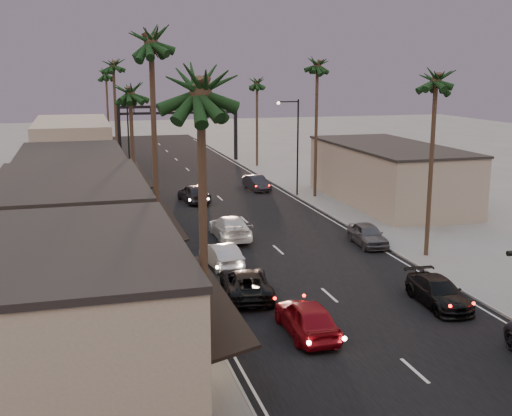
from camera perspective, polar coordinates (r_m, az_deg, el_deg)
ground at (r=53.69m, az=-1.85°, el=-0.34°), size 200.00×200.00×0.00m
road at (r=58.45m, az=-3.02°, el=0.69°), size 14.00×120.00×0.02m
sidewalk_left at (r=64.05m, az=-12.73°, el=1.48°), size 5.00×92.00×0.12m
sidewalk_right at (r=67.61m, az=3.57°, el=2.32°), size 5.00×92.00×0.12m
storefront_near at (r=24.62m, az=-16.18°, el=-9.61°), size 8.00×12.00×5.50m
storefront_mid at (r=37.99m, az=-16.07°, el=-1.87°), size 8.00×14.00×5.50m
storefront_far at (r=53.71m, az=-16.00°, el=1.91°), size 8.00×16.00×5.00m
storefront_dist at (r=76.42m, az=-15.99°, el=5.25°), size 8.00×20.00×6.00m
building_right at (r=58.06m, az=11.69°, el=2.88°), size 8.00×18.00×5.00m
arch at (r=82.08m, az=-6.90°, el=7.86°), size 15.20×0.40×7.27m
streetlight_right at (r=59.49m, az=3.48°, el=6.08°), size 2.13×0.30×9.00m
streetlight_left at (r=69.42m, az=-11.06°, el=6.77°), size 2.13×0.30×9.00m
palm_la at (r=20.26m, az=-4.97°, el=11.44°), size 3.20×3.20×13.20m
palm_lb at (r=33.17m, az=-9.34°, el=14.99°), size 3.20×3.20×15.20m
palm_lc at (r=47.08m, az=-11.15°, el=10.52°), size 3.20×3.20×12.20m
palm_ld at (r=66.02m, az=-12.59°, el=12.59°), size 3.20×3.20×14.20m
palm_ra at (r=40.72m, az=15.75°, el=11.44°), size 3.20×3.20×13.20m
palm_rb at (r=58.78m, az=5.49°, el=12.90°), size 3.20×3.20×14.20m
palm_rc at (r=77.80m, az=0.09°, el=11.35°), size 3.20×3.20×12.20m
palm_far at (r=89.01m, az=-13.21°, el=11.78°), size 3.20×3.20×13.20m
oncoming_red at (r=29.23m, az=4.53°, el=-9.68°), size 1.96×4.79×1.63m
oncoming_pickup at (r=33.79m, az=-0.90°, el=-6.71°), size 3.10×5.53×1.46m
oncoming_silver at (r=38.87m, az=-3.13°, el=-4.19°), size 2.01×4.52×1.44m
oncoming_white at (r=45.15m, az=-2.32°, el=-1.73°), size 2.25×5.53×1.61m
oncoming_dgrey at (r=57.56m, az=-5.54°, el=1.32°), size 2.62×5.13×1.67m
curbside_black at (r=33.89m, az=15.91°, el=-7.21°), size 2.20×4.87×1.38m
curbside_grey at (r=44.09m, az=9.90°, el=-2.34°), size 2.02×4.44×1.48m
curbside_far at (r=63.16m, az=0.05°, el=2.24°), size 1.95×4.48×1.43m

